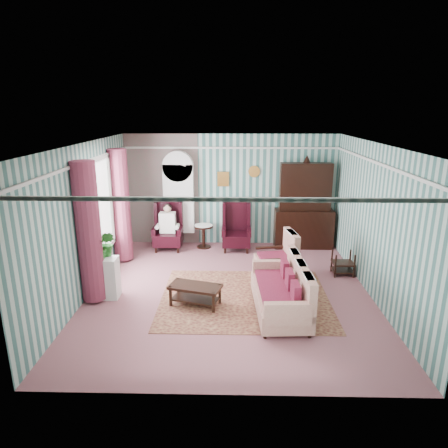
{
  "coord_description": "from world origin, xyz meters",
  "views": [
    {
      "loc": [
        0.07,
        -7.28,
        3.52
      ],
      "look_at": [
        -0.12,
        0.6,
        1.23
      ],
      "focal_mm": 32.0,
      "sensor_mm": 36.0,
      "label": 1
    }
  ],
  "objects_px": {
    "nest_table": "(343,263)",
    "floral_armchair": "(276,257)",
    "round_side_table": "(204,236)",
    "bookcase": "(179,204)",
    "dresser_hutch": "(305,203)",
    "plant_stand": "(104,278)",
    "wingback_right": "(236,226)",
    "coffee_table": "(195,295)",
    "wingback_left": "(168,226)",
    "seated_woman": "(168,227)",
    "sofa": "(280,288)"
  },
  "relations": [
    {
      "from": "nest_table",
      "to": "floral_armchair",
      "type": "bearing_deg",
      "value": -168.91
    },
    {
      "from": "nest_table",
      "to": "round_side_table",
      "type": "bearing_deg",
      "value": 151.8
    },
    {
      "from": "bookcase",
      "to": "nest_table",
      "type": "bearing_deg",
      "value": -26.92
    },
    {
      "from": "dresser_hutch",
      "to": "nest_table",
      "type": "bearing_deg",
      "value": -72.61
    },
    {
      "from": "nest_table",
      "to": "plant_stand",
      "type": "relative_size",
      "value": 0.68
    },
    {
      "from": "wingback_right",
      "to": "coffee_table",
      "type": "height_order",
      "value": "wingback_right"
    },
    {
      "from": "plant_stand",
      "to": "nest_table",
      "type": "bearing_deg",
      "value": 13.84
    },
    {
      "from": "wingback_left",
      "to": "round_side_table",
      "type": "xyz_separation_m",
      "value": [
        0.9,
        0.15,
        -0.33
      ]
    },
    {
      "from": "seated_woman",
      "to": "coffee_table",
      "type": "relative_size",
      "value": 1.25
    },
    {
      "from": "wingback_right",
      "to": "seated_woman",
      "type": "xyz_separation_m",
      "value": [
        -1.75,
        0.0,
        -0.04
      ]
    },
    {
      "from": "dresser_hutch",
      "to": "floral_armchair",
      "type": "height_order",
      "value": "dresser_hutch"
    },
    {
      "from": "bookcase",
      "to": "nest_table",
      "type": "xyz_separation_m",
      "value": [
        3.82,
        -1.94,
        -0.85
      ]
    },
    {
      "from": "bookcase",
      "to": "round_side_table",
      "type": "height_order",
      "value": "bookcase"
    },
    {
      "from": "plant_stand",
      "to": "coffee_table",
      "type": "distance_m",
      "value": 1.81
    },
    {
      "from": "seated_woman",
      "to": "plant_stand",
      "type": "height_order",
      "value": "seated_woman"
    },
    {
      "from": "round_side_table",
      "to": "floral_armchair",
      "type": "distance_m",
      "value": 2.61
    },
    {
      "from": "bookcase",
      "to": "wingback_right",
      "type": "xyz_separation_m",
      "value": [
        1.5,
        -0.39,
        -0.5
      ]
    },
    {
      "from": "dresser_hutch",
      "to": "wingback_left",
      "type": "bearing_deg",
      "value": -175.59
    },
    {
      "from": "seated_woman",
      "to": "nest_table",
      "type": "bearing_deg",
      "value": -20.85
    },
    {
      "from": "dresser_hutch",
      "to": "plant_stand",
      "type": "distance_m",
      "value": 5.31
    },
    {
      "from": "nest_table",
      "to": "coffee_table",
      "type": "height_order",
      "value": "nest_table"
    },
    {
      "from": "coffee_table",
      "to": "wingback_right",
      "type": "bearing_deg",
      "value": 75.71
    },
    {
      "from": "wingback_right",
      "to": "floral_armchair",
      "type": "bearing_deg",
      "value": -66.0
    },
    {
      "from": "wingback_left",
      "to": "bookcase",
      "type": "bearing_deg",
      "value": 57.34
    },
    {
      "from": "wingback_right",
      "to": "nest_table",
      "type": "height_order",
      "value": "wingback_right"
    },
    {
      "from": "round_side_table",
      "to": "floral_armchair",
      "type": "relative_size",
      "value": 0.58
    },
    {
      "from": "bookcase",
      "to": "plant_stand",
      "type": "relative_size",
      "value": 2.8
    },
    {
      "from": "bookcase",
      "to": "sofa",
      "type": "bearing_deg",
      "value": -58.39
    },
    {
      "from": "sofa",
      "to": "seated_woman",
      "type": "bearing_deg",
      "value": 34.55
    },
    {
      "from": "bookcase",
      "to": "coffee_table",
      "type": "height_order",
      "value": "bookcase"
    },
    {
      "from": "nest_table",
      "to": "sofa",
      "type": "xyz_separation_m",
      "value": [
        -1.57,
        -1.72,
        0.2
      ]
    },
    {
      "from": "bookcase",
      "to": "nest_table",
      "type": "distance_m",
      "value": 4.37
    },
    {
      "from": "dresser_hutch",
      "to": "round_side_table",
      "type": "distance_m",
      "value": 2.75
    },
    {
      "from": "dresser_hutch",
      "to": "plant_stand",
      "type": "xyz_separation_m",
      "value": [
        -4.3,
        -3.02,
        -0.78
      ]
    },
    {
      "from": "plant_stand",
      "to": "wingback_right",
      "type": "bearing_deg",
      "value": 47.16
    },
    {
      "from": "bookcase",
      "to": "sofa",
      "type": "height_order",
      "value": "bookcase"
    },
    {
      "from": "bookcase",
      "to": "round_side_table",
      "type": "bearing_deg",
      "value": -20.27
    },
    {
      "from": "bookcase",
      "to": "round_side_table",
      "type": "distance_m",
      "value": 1.07
    },
    {
      "from": "wingback_left",
      "to": "plant_stand",
      "type": "bearing_deg",
      "value": -106.22
    },
    {
      "from": "seated_woman",
      "to": "wingback_right",
      "type": "bearing_deg",
      "value": 0.0
    },
    {
      "from": "bookcase",
      "to": "wingback_left",
      "type": "xyz_separation_m",
      "value": [
        -0.25,
        -0.39,
        -0.5
      ]
    },
    {
      "from": "bookcase",
      "to": "plant_stand",
      "type": "height_order",
      "value": "bookcase"
    },
    {
      "from": "wingback_left",
      "to": "plant_stand",
      "type": "height_order",
      "value": "wingback_left"
    },
    {
      "from": "sofa",
      "to": "floral_armchair",
      "type": "height_order",
      "value": "floral_armchair"
    },
    {
      "from": "seated_woman",
      "to": "round_side_table",
      "type": "distance_m",
      "value": 0.96
    },
    {
      "from": "floral_armchair",
      "to": "round_side_table",
      "type": "bearing_deg",
      "value": 30.38
    },
    {
      "from": "dresser_hutch",
      "to": "wingback_right",
      "type": "relative_size",
      "value": 1.89
    },
    {
      "from": "wingback_right",
      "to": "floral_armchair",
      "type": "distance_m",
      "value": 2.02
    },
    {
      "from": "round_side_table",
      "to": "sofa",
      "type": "xyz_separation_m",
      "value": [
        1.6,
        -3.42,
        0.17
      ]
    },
    {
      "from": "bookcase",
      "to": "sofa",
      "type": "distance_m",
      "value": 4.34
    }
  ]
}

